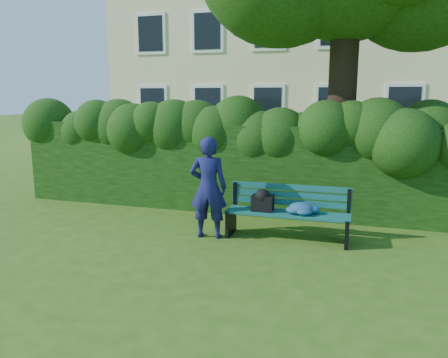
% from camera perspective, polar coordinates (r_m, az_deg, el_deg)
% --- Properties ---
extents(ground, '(80.00, 80.00, 0.00)m').
position_cam_1_polar(ground, '(7.27, -1.43, -8.23)').
color(ground, '#345615').
rests_on(ground, ground).
extents(apartment_building, '(16.00, 8.08, 12.00)m').
position_cam_1_polar(apartment_building, '(20.92, 11.77, 20.61)').
color(apartment_building, beige).
rests_on(apartment_building, ground).
extents(hedge, '(10.00, 1.00, 1.80)m').
position_cam_1_polar(hedge, '(9.10, 3.01, 1.50)').
color(hedge, black).
rests_on(hedge, ground).
extents(park_bench, '(2.04, 0.56, 0.89)m').
position_cam_1_polar(park_bench, '(7.36, 8.25, -4.01)').
color(park_bench, '#0E463A').
rests_on(park_bench, ground).
extents(man_reading, '(0.68, 0.50, 1.72)m').
position_cam_1_polar(man_reading, '(7.31, -2.06, -1.13)').
color(man_reading, '#171950').
rests_on(man_reading, ground).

